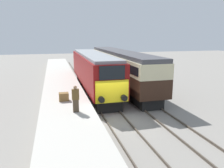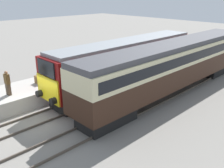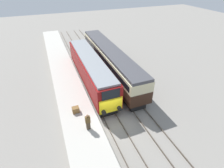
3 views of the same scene
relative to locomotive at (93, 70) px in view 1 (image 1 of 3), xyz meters
name	(u,v)px [view 1 (image 1 of 3)]	position (x,y,z in m)	size (l,w,h in m)	color
ground_plane	(115,119)	(0.00, -8.23, -2.25)	(120.00, 120.00, 0.00)	gray
platform_left	(62,89)	(-3.30, -0.23, -1.73)	(3.50, 50.00, 1.05)	#B7B2A8
rails_near_track	(100,99)	(0.00, -3.23, -2.18)	(1.51, 60.00, 0.14)	#4C4238
rails_far_track	(135,96)	(3.40, -3.23, -2.18)	(1.50, 60.00, 0.14)	#4C4238
locomotive	(93,70)	(0.00, 0.00, 0.00)	(2.70, 15.40, 4.01)	black
passenger_carriage	(120,65)	(3.40, 1.71, 0.24)	(2.75, 18.95, 4.10)	black
person_on_platform	(76,99)	(-2.77, -8.92, -0.35)	(0.44, 0.26, 1.71)	#473828
luggage_crate	(64,97)	(-3.39, -6.24, -0.90)	(0.70, 0.56, 0.60)	brown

